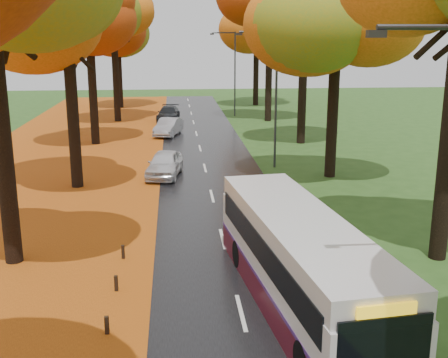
{
  "coord_description": "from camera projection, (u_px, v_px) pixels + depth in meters",
  "views": [
    {
      "loc": [
        -1.81,
        -2.5,
        7.78
      ],
      "look_at": [
        0.0,
        17.42,
        2.6
      ],
      "focal_mm": 45.0,
      "sensor_mm": 36.0,
      "label": 1
    }
  ],
  "objects": [
    {
      "name": "road",
      "position": [
        211.0,
        191.0,
        28.61
      ],
      "size": [
        6.5,
        90.0,
        0.04
      ],
      "primitive_type": "cube",
      "color": "black",
      "rests_on": "ground"
    },
    {
      "name": "centre_line",
      "position": [
        211.0,
        190.0,
        28.61
      ],
      "size": [
        0.12,
        90.0,
        0.01
      ],
      "primitive_type": "cube",
      "color": "silver",
      "rests_on": "road"
    },
    {
      "name": "leaf_verge",
      "position": [
        30.0,
        196.0,
        27.83
      ],
      "size": [
        12.0,
        90.0,
        0.02
      ],
      "primitive_type": "cube",
      "color": "#82340B",
      "rests_on": "ground"
    },
    {
      "name": "leaf_drift",
      "position": [
        150.0,
        192.0,
        28.34
      ],
      "size": [
        0.9,
        90.0,
        0.01
      ],
      "primitive_type": "cube",
      "color": "#BF5C13",
      "rests_on": "road"
    },
    {
      "name": "streetlamp_mid",
      "position": [
        272.0,
        88.0,
        32.6
      ],
      "size": [
        2.45,
        0.18,
        8.0
      ],
      "color": "#333538",
      "rests_on": "ground"
    },
    {
      "name": "streetlamp_far",
      "position": [
        232.0,
        67.0,
        53.82
      ],
      "size": [
        2.45,
        0.18,
        8.0
      ],
      "color": "#333538",
      "rests_on": "ground"
    },
    {
      "name": "bus",
      "position": [
        299.0,
        260.0,
        16.15
      ],
      "size": [
        3.53,
        10.52,
        2.71
      ],
      "rotation": [
        0.0,
        0.0,
        0.12
      ],
      "color": "#4A0B1A",
      "rests_on": "road"
    },
    {
      "name": "car_white",
      "position": [
        165.0,
        164.0,
        31.31
      ],
      "size": [
        2.36,
        4.4,
        1.42
      ],
      "primitive_type": "imported",
      "rotation": [
        0.0,
        0.0,
        -0.17
      ],
      "color": "silver",
      "rests_on": "road"
    },
    {
      "name": "car_silver",
      "position": [
        168.0,
        127.0,
        44.0
      ],
      "size": [
        2.44,
        4.3,
        1.34
      ],
      "primitive_type": "imported",
      "rotation": [
        0.0,
        0.0,
        -0.27
      ],
      "color": "#929499",
      "rests_on": "road"
    },
    {
      "name": "car_dark",
      "position": [
        168.0,
        114.0,
        51.48
      ],
      "size": [
        2.31,
        4.69,
        1.31
      ],
      "primitive_type": "imported",
      "rotation": [
        0.0,
        0.0,
        -0.11
      ],
      "color": "black",
      "rests_on": "road"
    }
  ]
}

